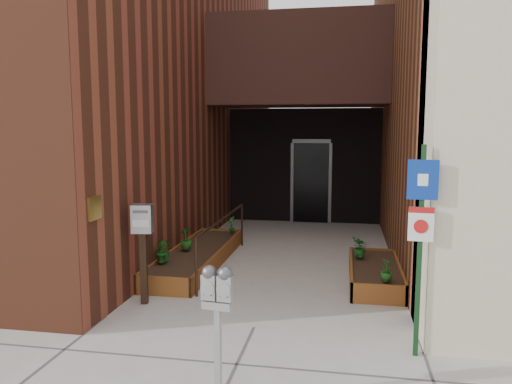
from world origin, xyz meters
The scene contains 15 objects.
ground centered at (0.00, 0.00, 0.00)m, with size 80.00×80.00×0.00m, color #9E9991.
architecture centered at (-0.18, 6.89, 4.98)m, with size 20.00×14.60×10.00m.
planter_left centered at (-1.55, 2.70, 0.13)m, with size 0.90×3.60×0.30m.
planter_right centered at (1.60, 2.20, 0.13)m, with size 0.80×2.20×0.30m.
handrail centered at (-1.05, 2.65, 0.75)m, with size 0.04×3.34×0.90m.
parking_meter centered at (0.00, -1.74, 0.99)m, with size 0.29×0.15×1.29m.
sign_post centered at (1.90, -0.44, 1.43)m, with size 0.32×0.09×2.32m.
payment_dropbox centered at (-1.69, 0.58, 1.03)m, with size 0.32×0.26×1.43m.
shrub_left_a centered at (-1.85, 1.79, 0.48)m, with size 0.33×0.33×0.37m, color #1A5418.
shrub_left_b centered at (-1.85, 1.68, 0.48)m, with size 0.20×0.20×0.36m, color #195418.
shrub_left_c centered at (-1.73, 2.61, 0.50)m, with size 0.23×0.23×0.40m, color #205317.
shrub_left_d centered at (-1.25, 4.18, 0.47)m, with size 0.18×0.18×0.34m, color #19591A.
shrub_right_a centered at (1.71, 1.30, 0.46)m, with size 0.18×0.18×0.32m, color #1D5518.
shrub_right_b centered at (1.35, 2.58, 0.47)m, with size 0.18×0.18×0.35m, color #195718.
shrub_right_c centered at (1.37, 2.60, 0.47)m, with size 0.31×0.31×0.34m, color #195A20.
Camera 1 is at (1.10, -5.90, 2.50)m, focal length 35.00 mm.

